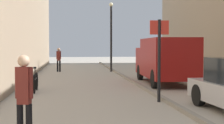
# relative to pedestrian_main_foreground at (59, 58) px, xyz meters

# --- Properties ---
(ground_plane) EXTENTS (80.00, 80.00, 0.00)m
(ground_plane) POSITION_rel_pedestrian_main_foreground_xyz_m (2.24, -8.84, -0.95)
(ground_plane) COLOR #A8A093
(kerb_strip) EXTENTS (0.16, 40.00, 0.12)m
(kerb_strip) POSITION_rel_pedestrian_main_foreground_xyz_m (3.82, -8.84, -0.89)
(kerb_strip) COLOR gray
(kerb_strip) RESTS_ON ground_plane
(pedestrian_main_foreground) EXTENTS (0.32, 0.24, 1.64)m
(pedestrian_main_foreground) POSITION_rel_pedestrian_main_foreground_xyz_m (0.00, 0.00, 0.00)
(pedestrian_main_foreground) COLOR black
(pedestrian_main_foreground) RESTS_ON ground_plane
(pedestrian_mid_block) EXTENTS (0.32, 0.22, 1.61)m
(pedestrian_mid_block) POSITION_rel_pedestrian_main_foreground_xyz_m (0.03, -17.20, -0.02)
(pedestrian_mid_block) COLOR black
(pedestrian_mid_block) RESTS_ON ground_plane
(delivery_van) EXTENTS (2.12, 5.21, 2.12)m
(delivery_van) POSITION_rel_pedestrian_main_foreground_xyz_m (5.24, -7.93, 0.21)
(delivery_van) COLOR maroon
(delivery_van) RESTS_ON ground_plane
(street_sign_post) EXTENTS (0.60, 0.10, 2.60)m
(street_sign_post) POSITION_rel_pedestrian_main_foreground_xyz_m (3.60, -12.93, 0.60)
(street_sign_post) COLOR black
(street_sign_post) RESTS_ON ground_plane
(lamp_post) EXTENTS (0.28, 0.28, 4.76)m
(lamp_post) POSITION_rel_pedestrian_main_foreground_xyz_m (3.60, -0.35, 1.77)
(lamp_post) COLOR black
(lamp_post) RESTS_ON ground_plane
(bicycle_leaning) EXTENTS (0.10, 1.77, 0.98)m
(bicycle_leaning) POSITION_rel_pedestrian_main_foreground_xyz_m (-0.52, -10.09, -0.57)
(bicycle_leaning) COLOR black
(bicycle_leaning) RESTS_ON ground_plane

